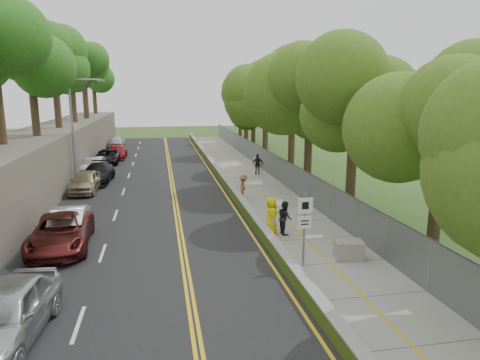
{
  "coord_description": "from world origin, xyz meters",
  "views": [
    {
      "loc": [
        -4.54,
        -18.64,
        7.04
      ],
      "look_at": [
        0.5,
        8.0,
        1.4
      ],
      "focal_mm": 32.0,
      "sensor_mm": 36.0,
      "label": 1
    }
  ],
  "objects_px": {
    "streetlight": "(75,125)",
    "painter_0": "(271,216)",
    "person_far": "(258,164)",
    "car_0": "(6,313)",
    "signpost": "(305,221)",
    "construction_barrel": "(256,163)",
    "car_2": "(61,232)",
    "car_1": "(68,225)",
    "concrete_block": "(349,250)"
  },
  "relations": [
    {
      "from": "signpost",
      "to": "car_1",
      "type": "height_order",
      "value": "signpost"
    },
    {
      "from": "car_1",
      "to": "person_far",
      "type": "relative_size",
      "value": 2.56
    },
    {
      "from": "construction_barrel",
      "to": "person_far",
      "type": "xyz_separation_m",
      "value": [
        -0.54,
        -3.02,
        0.41
      ]
    },
    {
      "from": "construction_barrel",
      "to": "car_0",
      "type": "relative_size",
      "value": 0.19
    },
    {
      "from": "signpost",
      "to": "painter_0",
      "type": "distance_m",
      "value": 4.14
    },
    {
      "from": "streetlight",
      "to": "person_far",
      "type": "height_order",
      "value": "streetlight"
    },
    {
      "from": "concrete_block",
      "to": "person_far",
      "type": "bearing_deg",
      "value": 88.65
    },
    {
      "from": "car_2",
      "to": "streetlight",
      "type": "bearing_deg",
      "value": 93.12
    },
    {
      "from": "car_0",
      "to": "person_far",
      "type": "bearing_deg",
      "value": 66.47
    },
    {
      "from": "streetlight",
      "to": "car_2",
      "type": "height_order",
      "value": "streetlight"
    },
    {
      "from": "signpost",
      "to": "painter_0",
      "type": "relative_size",
      "value": 1.63
    },
    {
      "from": "signpost",
      "to": "car_2",
      "type": "xyz_separation_m",
      "value": [
        -10.13,
        4.01,
        -1.18
      ]
    },
    {
      "from": "streetlight",
      "to": "person_far",
      "type": "relative_size",
      "value": 4.61
    },
    {
      "from": "painter_0",
      "to": "car_1",
      "type": "bearing_deg",
      "value": 80.5
    },
    {
      "from": "signpost",
      "to": "car_1",
      "type": "distance_m",
      "value": 11.37
    },
    {
      "from": "car_1",
      "to": "person_far",
      "type": "xyz_separation_m",
      "value": [
        12.65,
        14.36,
        0.15
      ]
    },
    {
      "from": "painter_0",
      "to": "construction_barrel",
      "type": "bearing_deg",
      "value": -13.22
    },
    {
      "from": "painter_0",
      "to": "concrete_block",
      "type": "bearing_deg",
      "value": -148.5
    },
    {
      "from": "concrete_block",
      "to": "person_far",
      "type": "relative_size",
      "value": 0.67
    },
    {
      "from": "car_1",
      "to": "car_0",
      "type": "bearing_deg",
      "value": -91.96
    },
    {
      "from": "streetlight",
      "to": "car_0",
      "type": "distance_m",
      "value": 20.93
    },
    {
      "from": "streetlight",
      "to": "concrete_block",
      "type": "distance_m",
      "value": 21.91
    },
    {
      "from": "concrete_block",
      "to": "car_2",
      "type": "height_order",
      "value": "car_2"
    },
    {
      "from": "car_1",
      "to": "person_far",
      "type": "bearing_deg",
      "value": 46.66
    },
    {
      "from": "construction_barrel",
      "to": "car_1",
      "type": "relative_size",
      "value": 0.21
    },
    {
      "from": "signpost",
      "to": "construction_barrel",
      "type": "xyz_separation_m",
      "value": [
        3.14,
        22.55,
        -1.45
      ]
    },
    {
      "from": "signpost",
      "to": "construction_barrel",
      "type": "height_order",
      "value": "signpost"
    },
    {
      "from": "car_1",
      "to": "car_2",
      "type": "xyz_separation_m",
      "value": [
        -0.08,
        -1.17,
        0.02
      ]
    },
    {
      "from": "car_2",
      "to": "person_far",
      "type": "height_order",
      "value": "person_far"
    },
    {
      "from": "car_0",
      "to": "painter_0",
      "type": "distance_m",
      "value": 12.32
    },
    {
      "from": "signpost",
      "to": "painter_0",
      "type": "bearing_deg",
      "value": 94.27
    },
    {
      "from": "streetlight",
      "to": "painter_0",
      "type": "height_order",
      "value": "streetlight"
    },
    {
      "from": "construction_barrel",
      "to": "car_1",
      "type": "xyz_separation_m",
      "value": [
        -13.19,
        -17.37,
        0.26
      ]
    },
    {
      "from": "car_2",
      "to": "car_1",
      "type": "bearing_deg",
      "value": 83.28
    },
    {
      "from": "streetlight",
      "to": "concrete_block",
      "type": "bearing_deg",
      "value": -50.55
    },
    {
      "from": "concrete_block",
      "to": "painter_0",
      "type": "relative_size",
      "value": 0.61
    },
    {
      "from": "painter_0",
      "to": "signpost",
      "type": "bearing_deg",
      "value": -178.43
    },
    {
      "from": "streetlight",
      "to": "signpost",
      "type": "bearing_deg",
      "value": -55.92
    },
    {
      "from": "streetlight",
      "to": "construction_barrel",
      "type": "relative_size",
      "value": 8.71
    },
    {
      "from": "person_far",
      "to": "streetlight",
      "type": "bearing_deg",
      "value": 13.01
    },
    {
      "from": "person_far",
      "to": "car_2",
      "type": "bearing_deg",
      "value": 53.56
    },
    {
      "from": "car_2",
      "to": "person_far",
      "type": "xyz_separation_m",
      "value": [
        12.73,
        15.53,
        0.13
      ]
    },
    {
      "from": "streetlight",
      "to": "car_1",
      "type": "height_order",
      "value": "streetlight"
    },
    {
      "from": "construction_barrel",
      "to": "person_far",
      "type": "distance_m",
      "value": 3.09
    },
    {
      "from": "concrete_block",
      "to": "painter_0",
      "type": "distance_m",
      "value": 4.4
    },
    {
      "from": "streetlight",
      "to": "painter_0",
      "type": "xyz_separation_m",
      "value": [
        11.21,
        -13.0,
        -3.64
      ]
    },
    {
      "from": "concrete_block",
      "to": "person_far",
      "type": "distance_m",
      "value": 19.14
    },
    {
      "from": "signpost",
      "to": "car_2",
      "type": "height_order",
      "value": "signpost"
    },
    {
      "from": "car_0",
      "to": "car_2",
      "type": "distance_m",
      "value": 7.53
    },
    {
      "from": "person_far",
      "to": "signpost",
      "type": "bearing_deg",
      "value": 85.31
    }
  ]
}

